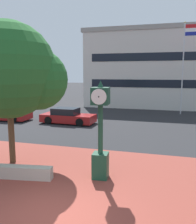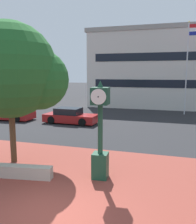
{
  "view_description": "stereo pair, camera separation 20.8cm",
  "coord_description": "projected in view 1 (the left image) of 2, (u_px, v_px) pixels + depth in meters",
  "views": [
    {
      "loc": [
        3.23,
        -6.1,
        4.12
      ],
      "look_at": [
        0.49,
        3.33,
        2.6
      ],
      "focal_mm": 39.99,
      "sensor_mm": 36.0,
      "label": 1
    },
    {
      "loc": [
        3.43,
        -6.04,
        4.12
      ],
      "look_at": [
        0.49,
        3.33,
        2.6
      ],
      "focal_mm": 39.99,
      "sensor_mm": 36.0,
      "label": 2
    }
  ],
  "objects": [
    {
      "name": "ground_plane",
      "position": [
        50.0,
        216.0,
        7.31
      ],
      "size": [
        200.0,
        200.0,
        0.0
      ],
      "primitive_type": "plane",
      "color": "#262628"
    },
    {
      "name": "plaza_brick_paving",
      "position": [
        68.0,
        195.0,
        8.53
      ],
      "size": [
        44.0,
        10.57,
        0.01
      ],
      "primitive_type": "cube",
      "color": "brown",
      "rests_on": "ground"
    },
    {
      "name": "planter_wall",
      "position": [
        13.0,
        172.0,
        9.91
      ],
      "size": [
        3.22,
        0.89,
        0.5
      ],
      "primitive_type": "cube",
      "rotation": [
        0.0,
        0.0,
        0.16
      ],
      "color": "#ADA393",
      "rests_on": "ground"
    },
    {
      "name": "street_clock",
      "position": [
        100.0,
        133.0,
        9.68
      ],
      "size": [
        0.7,
        0.77,
        3.86
      ],
      "rotation": [
        0.0,
        0.0,
        0.08
      ],
      "color": "#19422D",
      "rests_on": "ground"
    },
    {
      "name": "plaza_tree",
      "position": [
        14.0,
        72.0,
        11.14
      ],
      "size": [
        4.64,
        4.32,
        6.44
      ],
      "color": "#4C3823",
      "rests_on": "ground"
    },
    {
      "name": "car_street_near",
      "position": [
        5.0,
        114.0,
        22.27
      ],
      "size": [
        4.4,
        1.94,
        1.28
      ],
      "rotation": [
        0.0,
        0.0,
        4.73
      ],
      "color": "maroon",
      "rests_on": "ground"
    },
    {
      "name": "car_street_mid",
      "position": [
        67.0,
        116.0,
        20.78
      ],
      "size": [
        4.52,
        1.97,
        1.28
      ],
      "rotation": [
        0.0,
        0.0,
        4.68
      ],
      "color": "maroon",
      "rests_on": "ground"
    },
    {
      "name": "flagpole_primary",
      "position": [
        185.0,
        60.0,
        24.66
      ],
      "size": [
        1.77,
        0.14,
        9.11
      ],
      "color": "silver",
      "rests_on": "ground"
    },
    {
      "name": "civic_building",
      "position": [
        179.0,
        69.0,
        31.9
      ],
      "size": [
        22.88,
        10.41,
        9.45
      ],
      "color": "beige",
      "rests_on": "ground"
    }
  ]
}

